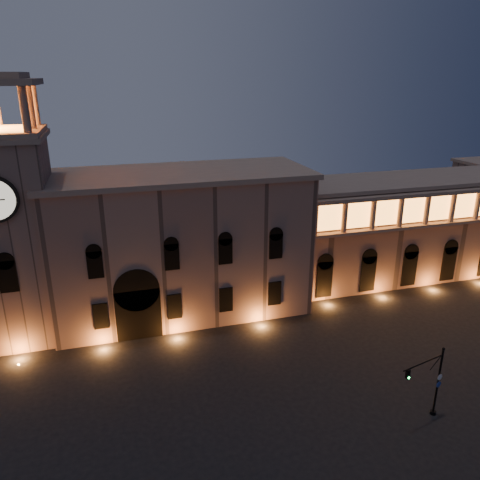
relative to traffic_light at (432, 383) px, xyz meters
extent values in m
plane|color=black|center=(-14.84, 4.01, -3.55)|extent=(160.00, 160.00, 0.00)
cube|color=#876558|center=(-16.84, 26.01, 4.95)|extent=(30.00, 12.00, 17.00)
cube|color=gray|center=(-16.84, 26.01, 13.75)|extent=(30.80, 12.80, 0.60)
cube|color=black|center=(-22.84, 20.61, -0.55)|extent=(5.00, 1.40, 6.00)
cylinder|color=black|center=(-22.84, 20.61, 2.45)|extent=(5.00, 1.40, 5.00)
cube|color=orange|center=(-22.84, 20.41, -0.75)|extent=(4.20, 0.20, 5.00)
cube|color=#876558|center=(-35.34, 25.01, 7.45)|extent=(9.00, 9.00, 22.00)
cylinder|color=gray|center=(-31.54, 21.21, 21.55)|extent=(0.76, 0.76, 4.20)
cylinder|color=gray|center=(-31.54, 28.81, 21.55)|extent=(0.76, 0.76, 4.20)
cylinder|color=gray|center=(-31.54, 25.01, 21.55)|extent=(0.76, 0.76, 4.20)
cube|color=#826053|center=(17.16, 28.01, 3.45)|extent=(40.00, 10.00, 14.00)
cube|color=gray|center=(17.16, 28.01, 10.70)|extent=(40.60, 10.60, 0.50)
cube|color=gray|center=(17.16, 22.51, 5.75)|extent=(40.00, 1.20, 0.40)
cube|color=gray|center=(17.16, 22.51, 10.05)|extent=(40.00, 1.40, 0.50)
cube|color=orange|center=(17.16, 23.06, 7.95)|extent=(38.00, 0.15, 3.60)
cylinder|color=gray|center=(-0.84, 22.51, 7.95)|extent=(0.70, 0.70, 4.00)
cylinder|color=gray|center=(3.16, 22.51, 7.95)|extent=(0.70, 0.70, 4.00)
cylinder|color=gray|center=(7.16, 22.51, 7.95)|extent=(0.70, 0.70, 4.00)
cylinder|color=gray|center=(11.16, 22.51, 7.95)|extent=(0.70, 0.70, 4.00)
cylinder|color=gray|center=(15.16, 22.51, 7.95)|extent=(0.70, 0.70, 4.00)
cylinder|color=gray|center=(19.16, 22.51, 7.95)|extent=(0.70, 0.70, 4.00)
cylinder|color=gray|center=(23.16, 22.51, 7.95)|extent=(0.70, 0.70, 4.00)
cylinder|color=black|center=(0.80, 0.20, -0.28)|extent=(0.19, 0.19, 6.53)
cylinder|color=black|center=(0.80, 0.20, -3.41)|extent=(0.52, 0.52, 0.28)
sphere|color=black|center=(0.80, 0.20, 3.08)|extent=(0.26, 0.26, 0.26)
cylinder|color=black|center=(-1.46, -0.35, 2.52)|extent=(4.56, 1.22, 0.11)
cube|color=black|center=(-3.18, -0.77, 2.05)|extent=(0.33, 0.32, 0.79)
cylinder|color=#0CE53F|center=(-3.15, -0.92, 1.79)|extent=(0.18, 0.11, 0.17)
cylinder|color=silver|center=(0.79, 0.07, 0.37)|extent=(0.55, 0.17, 0.56)
cylinder|color=navy|center=(0.79, 0.07, -0.38)|extent=(0.55, 0.17, 0.56)
camera|label=1|loc=(-24.86, -27.36, 24.63)|focal=35.00mm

